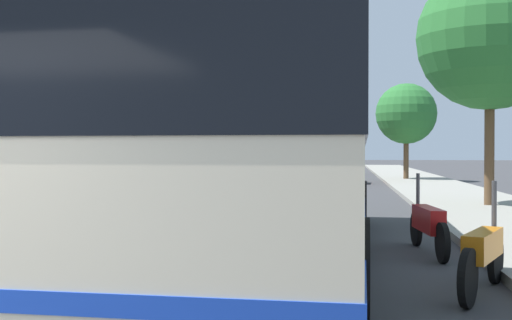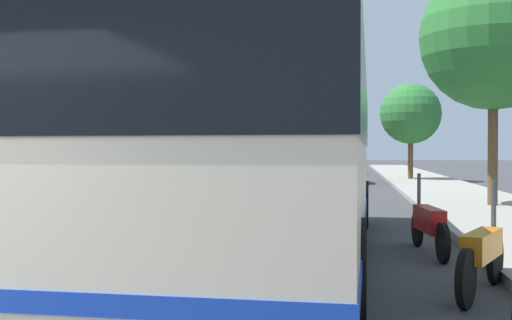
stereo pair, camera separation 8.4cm
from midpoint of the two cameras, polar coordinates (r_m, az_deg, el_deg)
name	(u,v)px [view 2 (the right image)]	position (r m, az deg, el deg)	size (l,w,h in m)	color
lane_divider_line	(199,231)	(12.82, -4.98, -6.42)	(110.00, 0.16, 0.01)	silver
coach_bus	(280,137)	(9.73, 2.42, 2.10)	(11.52, 2.93, 3.23)	beige
motorcycle_mid_row	(482,254)	(7.64, 20.04, -7.98)	(1.93, 0.89, 1.26)	black
motorcycle_far_end	(429,224)	(10.36, 15.55, -5.60)	(2.26, 0.38, 1.24)	black
car_oncoming	(340,169)	(31.68, 7.70, -0.78)	(4.53, 2.11, 1.56)	red
car_ahead_same_lane	(343,164)	(43.88, 7.90, -0.37)	(4.35, 1.99, 1.47)	#2D7238
car_behind_bus	(272,166)	(38.70, 1.54, -0.50)	(4.02, 1.82, 1.53)	silver
car_far_distant	(287,162)	(53.19, 2.83, -0.16)	(4.60, 1.96, 1.43)	navy
roadside_tree_mid_block	(493,38)	(18.68, 20.75, 10.29)	(3.97, 3.97, 6.71)	brown
roadside_tree_far_block	(411,114)	(34.52, 13.85, 4.07)	(3.22, 3.22, 5.21)	brown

